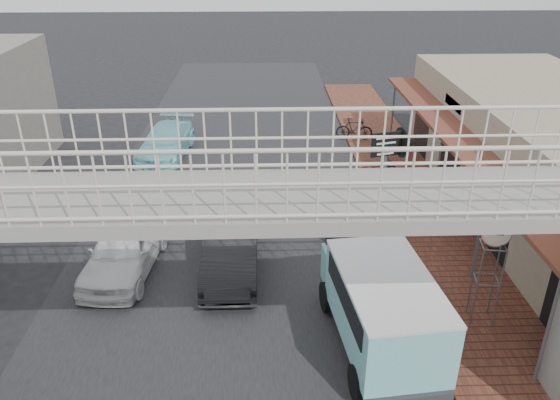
{
  "coord_description": "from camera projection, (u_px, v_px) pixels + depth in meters",
  "views": [
    {
      "loc": [
        0.99,
        -11.85,
        9.0
      ],
      "look_at": [
        1.47,
        2.74,
        1.8
      ],
      "focal_mm": 35.0,
      "sensor_mm": 36.0,
      "label": 1
    }
  ],
  "objects": [
    {
      "name": "ground",
      "position": [
        229.0,
        306.0,
        14.57
      ],
      "size": [
        120.0,
        120.0,
        0.0
      ],
      "primitive_type": "plane",
      "color": "black",
      "rests_on": "ground"
    },
    {
      "name": "road_strip",
      "position": [
        229.0,
        306.0,
        14.57
      ],
      "size": [
        10.0,
        60.0,
        0.01
      ],
      "primitive_type": "cube",
      "color": "black",
      "rests_on": "ground"
    },
    {
      "name": "sidewalk",
      "position": [
        437.0,
        243.0,
        17.43
      ],
      "size": [
        3.0,
        40.0,
        0.1
      ],
      "primitive_type": "cube",
      "color": "brown",
      "rests_on": "ground"
    },
    {
      "name": "footbridge",
      "position": [
        209.0,
        300.0,
        9.58
      ],
      "size": [
        16.4,
        2.4,
        6.34
      ],
      "color": "gray",
      "rests_on": "ground"
    },
    {
      "name": "white_hatchback",
      "position": [
        125.0,
        248.0,
        15.86
      ],
      "size": [
        2.15,
        4.47,
        1.47
      ],
      "primitive_type": "imported",
      "rotation": [
        0.0,
        0.0,
        -0.1
      ],
      "color": "silver",
      "rests_on": "ground"
    },
    {
      "name": "dark_sedan",
      "position": [
        231.0,
        248.0,
        15.85
      ],
      "size": [
        1.57,
        4.41,
        1.45
      ],
      "primitive_type": "imported",
      "rotation": [
        0.0,
        0.0,
        0.01
      ],
      "color": "black",
      "rests_on": "ground"
    },
    {
      "name": "angkot_curb",
      "position": [
        357.0,
        200.0,
        18.91
      ],
      "size": [
        2.36,
        4.68,
        1.27
      ],
      "primitive_type": "imported",
      "rotation": [
        0.0,
        0.0,
        3.09
      ],
      "color": "#74B8CA",
      "rests_on": "ground"
    },
    {
      "name": "angkot_far",
      "position": [
        166.0,
        142.0,
        24.08
      ],
      "size": [
        2.38,
        4.77,
        1.33
      ],
      "primitive_type": "imported",
      "rotation": [
        0.0,
        0.0,
        -0.11
      ],
      "color": "#79CED2",
      "rests_on": "ground"
    },
    {
      "name": "angkot_van",
      "position": [
        382.0,
        301.0,
        12.53
      ],
      "size": [
        2.45,
        4.62,
        2.17
      ],
      "rotation": [
        0.0,
        0.0,
        0.11
      ],
      "color": "black",
      "rests_on": "ground"
    },
    {
      "name": "motorcycle_near",
      "position": [
        377.0,
        169.0,
        21.63
      ],
      "size": [
        1.71,
        0.71,
        0.88
      ],
      "primitive_type": "imported",
      "rotation": [
        0.0,
        0.0,
        1.65
      ],
      "color": "black",
      "rests_on": "sidewalk"
    },
    {
      "name": "motorcycle_far",
      "position": [
        354.0,
        129.0,
        25.78
      ],
      "size": [
        1.77,
        0.72,
        1.04
      ],
      "primitive_type": "imported",
      "rotation": [
        0.0,
        0.0,
        1.43
      ],
      "color": "black",
      "rests_on": "sidewalk"
    },
    {
      "name": "street_clock",
      "position": [
        495.0,
        237.0,
        12.89
      ],
      "size": [
        0.74,
        0.64,
        2.91
      ],
      "rotation": [
        0.0,
        0.0,
        -0.16
      ],
      "color": "#59595B",
      "rests_on": "sidewalk"
    },
    {
      "name": "arrow_sign",
      "position": [
        406.0,
        143.0,
        18.78
      ],
      "size": [
        1.76,
        1.16,
        2.92
      ],
      "rotation": [
        0.0,
        0.0,
        0.25
      ],
      "color": "#59595B",
      "rests_on": "sidewalk"
    }
  ]
}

